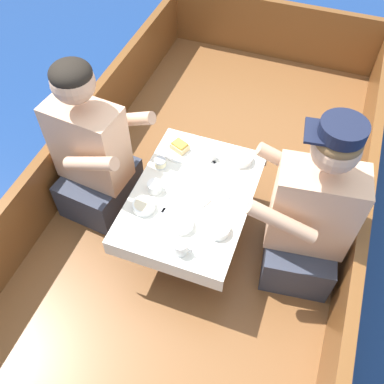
# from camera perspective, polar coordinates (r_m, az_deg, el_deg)

# --- Properties ---
(ground_plane) EXTENTS (60.00, 60.00, 0.00)m
(ground_plane) POSITION_cam_1_polar(r_m,az_deg,el_deg) (2.93, 0.83, -7.17)
(ground_plane) COLOR navy
(boat_deck) EXTENTS (1.82, 3.76, 0.33)m
(boat_deck) POSITION_cam_1_polar(r_m,az_deg,el_deg) (2.79, 0.87, -5.41)
(boat_deck) COLOR brown
(boat_deck) RESTS_ON ground_plane
(gunwale_port) EXTENTS (0.06, 3.76, 0.42)m
(gunwale_port) POSITION_cam_1_polar(r_m,az_deg,el_deg) (2.79, -16.37, 4.25)
(gunwale_port) COLOR brown
(gunwale_port) RESTS_ON boat_deck
(gunwale_starboard) EXTENTS (0.06, 3.76, 0.42)m
(gunwale_starboard) POSITION_cam_1_polar(r_m,az_deg,el_deg) (2.47, 20.74, -6.19)
(gunwale_starboard) COLOR brown
(gunwale_starboard) RESTS_ON boat_deck
(bow_coaming) EXTENTS (1.70, 0.06, 0.48)m
(bow_coaming) POSITION_cam_1_polar(r_m,az_deg,el_deg) (3.85, 10.83, 20.54)
(bow_coaming) COLOR brown
(bow_coaming) RESTS_ON boat_deck
(cockpit_table) EXTENTS (0.62, 0.86, 0.38)m
(cockpit_table) POSITION_cam_1_polar(r_m,az_deg,el_deg) (2.31, 0.00, -0.89)
(cockpit_table) COLOR #B2B2B7
(cockpit_table) RESTS_ON boat_deck
(person_port) EXTENTS (0.55, 0.48, 1.03)m
(person_port) POSITION_cam_1_polar(r_m,az_deg,el_deg) (2.47, -13.12, 4.87)
(person_port) COLOR #333847
(person_port) RESTS_ON boat_deck
(person_starboard) EXTENTS (0.56, 0.50, 1.06)m
(person_starboard) POSITION_cam_1_polar(r_m,az_deg,el_deg) (2.20, 15.33, -3.40)
(person_starboard) COLOR #333847
(person_starboard) RESTS_ON boat_deck
(plate_sandwich) EXTENTS (0.20, 0.20, 0.01)m
(plate_sandwich) POSITION_cam_1_polar(r_m,az_deg,el_deg) (2.49, -1.63, 5.68)
(plate_sandwich) COLOR white
(plate_sandwich) RESTS_ON cockpit_table
(plate_bread) EXTENTS (0.22, 0.22, 0.01)m
(plate_bread) POSITION_cam_1_polar(r_m,az_deg,el_deg) (2.28, 0.05, -0.12)
(plate_bread) COLOR white
(plate_bread) RESTS_ON cockpit_table
(sandwich) EXTENTS (0.12, 0.10, 0.05)m
(sandwich) POSITION_cam_1_polar(r_m,az_deg,el_deg) (2.47, -1.65, 6.12)
(sandwich) COLOR #E0BC7F
(sandwich) RESTS_ON plate_sandwich
(bowl_port_near) EXTENTS (0.12, 0.12, 0.04)m
(bowl_port_near) POSITION_cam_1_polar(r_m,az_deg,el_deg) (2.12, 3.44, -4.89)
(bowl_port_near) COLOR white
(bowl_port_near) RESTS_ON cockpit_table
(bowl_starboard_near) EXTENTS (0.12, 0.12, 0.04)m
(bowl_starboard_near) POSITION_cam_1_polar(r_m,az_deg,el_deg) (2.14, -1.34, -4.25)
(bowl_starboard_near) COLOR white
(bowl_starboard_near) RESTS_ON cockpit_table
(bowl_center_far) EXTENTS (0.12, 0.12, 0.04)m
(bowl_center_far) POSITION_cam_1_polar(r_m,az_deg,el_deg) (2.21, -6.45, -1.85)
(bowl_center_far) COLOR white
(bowl_center_far) RESTS_ON cockpit_table
(bowl_port_far) EXTENTS (0.13, 0.13, 0.04)m
(bowl_port_far) POSITION_cam_1_polar(r_m,az_deg,el_deg) (2.43, 6.54, 4.53)
(bowl_port_far) COLOR white
(bowl_port_far) RESTS_ON cockpit_table
(coffee_cup_port) EXTENTS (0.09, 0.06, 0.05)m
(coffee_cup_port) POSITION_cam_1_polar(r_m,az_deg,el_deg) (2.43, 2.48, 4.93)
(coffee_cup_port) COLOR white
(coffee_cup_port) RESTS_ON cockpit_table
(coffee_cup_starboard) EXTENTS (0.11, 0.08, 0.05)m
(coffee_cup_starboard) POSITION_cam_1_polar(r_m,az_deg,el_deg) (2.28, -4.96, 0.72)
(coffee_cup_starboard) COLOR white
(coffee_cup_starboard) RESTS_ON cockpit_table
(coffee_cup_center) EXTENTS (0.10, 0.07, 0.07)m
(coffee_cup_center) POSITION_cam_1_polar(r_m,az_deg,el_deg) (2.05, -1.53, -7.42)
(coffee_cup_center) COLOR white
(coffee_cup_center) RESTS_ON cockpit_table
(tin_can) EXTENTS (0.07, 0.07, 0.05)m
(tin_can) POSITION_cam_1_polar(r_m,az_deg,el_deg) (2.39, -4.26, 3.88)
(tin_can) COLOR silver
(tin_can) RESTS_ON cockpit_table
(utensil_fork_starboard) EXTENTS (0.03, 0.17, 0.00)m
(utensil_fork_starboard) POSITION_cam_1_polar(r_m,az_deg,el_deg) (2.19, -4.44, -3.41)
(utensil_fork_starboard) COLOR silver
(utensil_fork_starboard) RESTS_ON cockpit_table
(utensil_spoon_port) EXTENTS (0.17, 0.04, 0.01)m
(utensil_spoon_port) POSITION_cam_1_polar(r_m,az_deg,el_deg) (2.26, 6.27, -1.00)
(utensil_spoon_port) COLOR silver
(utensil_spoon_port) RESTS_ON cockpit_table
(utensil_fork_port) EXTENTS (0.13, 0.13, 0.00)m
(utensil_fork_port) POSITION_cam_1_polar(r_m,az_deg,el_deg) (2.40, 3.47, 3.26)
(utensil_fork_port) COLOR silver
(utensil_fork_port) RESTS_ON cockpit_table
(utensil_spoon_center) EXTENTS (0.16, 0.08, 0.01)m
(utensil_spoon_center) POSITION_cam_1_polar(r_m,az_deg,el_deg) (2.26, 4.54, -0.93)
(utensil_spoon_center) COLOR silver
(utensil_spoon_center) RESTS_ON cockpit_table
(utensil_knife_starboard) EXTENTS (0.05, 0.17, 0.00)m
(utensil_knife_starboard) POSITION_cam_1_polar(r_m,az_deg,el_deg) (2.19, 5.43, -3.47)
(utensil_knife_starboard) COLOR silver
(utensil_knife_starboard) RESTS_ON cockpit_table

